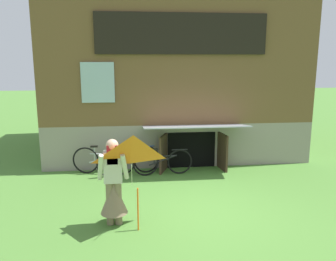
# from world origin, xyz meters

# --- Properties ---
(ground_plane) EXTENTS (60.00, 60.00, 0.00)m
(ground_plane) POSITION_xyz_m (0.00, 0.00, 0.00)
(ground_plane) COLOR #4C7F33
(log_house) EXTENTS (7.98, 6.69, 5.39)m
(log_house) POSITION_xyz_m (-0.00, 5.79, 2.70)
(log_house) COLOR gray
(log_house) RESTS_ON ground_plane
(person) EXTENTS (0.61, 0.53, 1.69)m
(person) POSITION_xyz_m (-1.79, -0.43, 0.71)
(person) COLOR #7F6B51
(person) RESTS_ON ground_plane
(kite) EXTENTS (1.10, 1.05, 1.77)m
(kite) POSITION_xyz_m (-1.40, -0.99, 1.41)
(kite) COLOR orange
(kite) RESTS_ON ground_plane
(bicycle_black) EXTENTS (1.65, 0.14, 0.75)m
(bicycle_black) POSITION_xyz_m (-0.59, 2.38, 0.37)
(bicycle_black) COLOR black
(bicycle_black) RESTS_ON ground_plane
(bicycle_blue) EXTENTS (1.74, 0.50, 0.81)m
(bicycle_blue) POSITION_xyz_m (-1.52, 2.50, 0.39)
(bicycle_blue) COLOR black
(bicycle_blue) RESTS_ON ground_plane
(bicycle_silver) EXTENTS (1.75, 0.40, 0.81)m
(bicycle_silver) POSITION_xyz_m (-2.21, 2.64, 0.39)
(bicycle_silver) COLOR black
(bicycle_silver) RESTS_ON ground_plane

